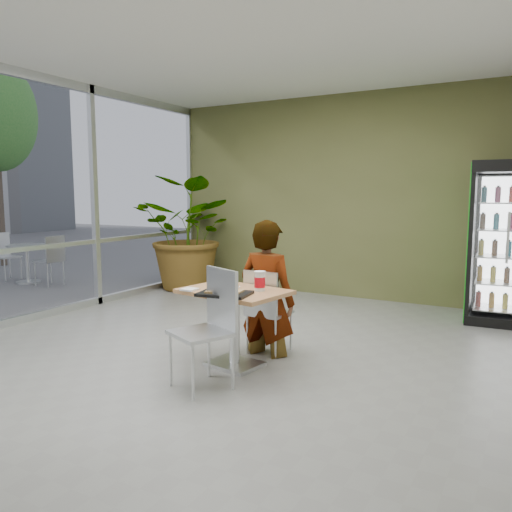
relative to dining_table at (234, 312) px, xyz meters
The scene contains 13 objects.
ground 0.61m from the dining_table, 146.79° to the left, with size 7.00×7.00×0.00m, color slate.
room_envelope 1.10m from the dining_table, 146.79° to the left, with size 6.00×7.00×3.20m, color beige, non-canonical shape.
storefront_frame 3.41m from the dining_table, behind, with size 0.10×7.00×3.20m, color silver, non-canonical shape.
dining_table is the anchor object (origin of this frame).
chair_far 0.47m from the dining_table, 80.10° to the left, with size 0.40×0.41×0.88m.
chair_near 0.52m from the dining_table, 80.49° to the right, with size 0.60×0.60×1.02m.
seated_woman 0.51m from the dining_table, 80.56° to the left, with size 0.63×0.40×1.69m, color black.
pizza_plate 0.26m from the dining_table, 150.56° to the left, with size 0.31×0.24×0.03m.
soda_cup 0.39m from the dining_table, 16.65° to the left, with size 0.11×0.11×0.19m.
napkin_stack 0.48m from the dining_table, 146.28° to the right, with size 0.14×0.14×0.02m, color white.
cafeteria_tray 0.35m from the dining_table, 77.36° to the right, with size 0.45×0.33×0.03m, color black.
beverage_fridge 3.79m from the dining_table, 54.63° to the left, with size 0.98×0.77×2.06m.
potted_plant 4.04m from the dining_table, 132.50° to the left, with size 1.74×1.51×1.94m, color #2E702C.
Camera 1 is at (2.70, -4.11, 1.66)m, focal length 35.00 mm.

